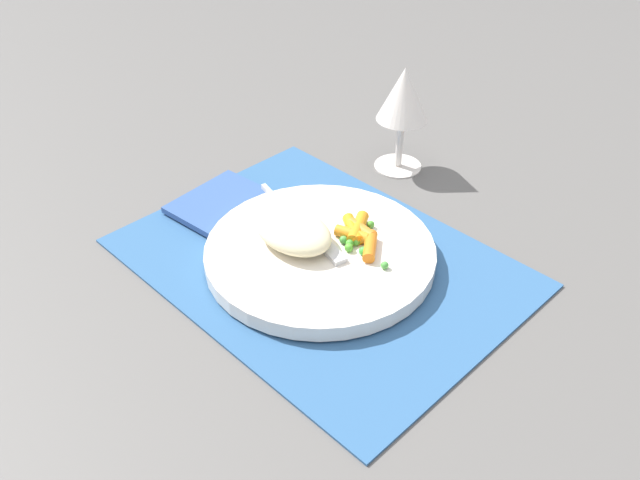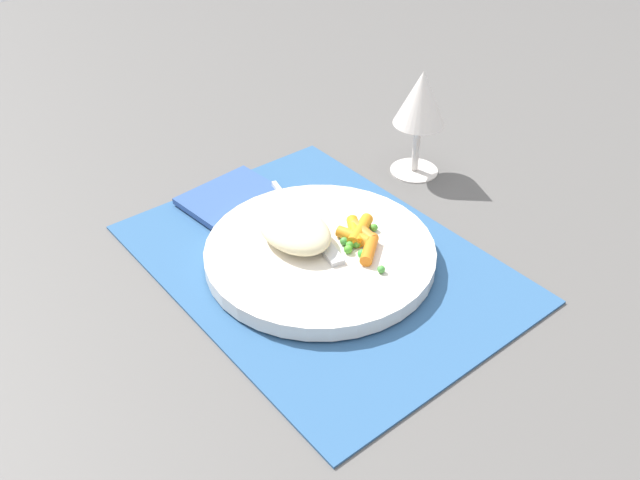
% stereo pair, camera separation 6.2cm
% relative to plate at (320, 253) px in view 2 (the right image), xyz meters
% --- Properties ---
extents(ground_plane, '(2.40, 2.40, 0.00)m').
position_rel_plate_xyz_m(ground_plane, '(0.00, 0.00, -0.02)').
color(ground_plane, '#565451').
extents(placemat, '(0.44, 0.33, 0.01)m').
position_rel_plate_xyz_m(placemat, '(0.00, 0.00, -0.01)').
color(placemat, '#2D5684').
rests_on(placemat, ground_plane).
extents(plate, '(0.27, 0.27, 0.02)m').
position_rel_plate_xyz_m(plate, '(0.00, 0.00, 0.00)').
color(plate, silver).
rests_on(plate, placemat).
extents(rice_mound, '(0.10, 0.07, 0.03)m').
position_rel_plate_xyz_m(rice_mound, '(-0.03, -0.02, 0.03)').
color(rice_mound, beige).
rests_on(rice_mound, plate).
extents(carrot_portion, '(0.08, 0.06, 0.01)m').
position_rel_plate_xyz_m(carrot_portion, '(0.02, 0.04, 0.02)').
color(carrot_portion, orange).
rests_on(carrot_portion, plate).
extents(pea_scatter, '(0.09, 0.06, 0.01)m').
position_rel_plate_xyz_m(pea_scatter, '(0.03, 0.03, 0.01)').
color(pea_scatter, '#46963B').
rests_on(pea_scatter, plate).
extents(fork, '(0.18, 0.06, 0.01)m').
position_rel_plate_xyz_m(fork, '(-0.03, 0.01, 0.01)').
color(fork, silver).
rests_on(fork, plate).
extents(wine_glass, '(0.07, 0.07, 0.15)m').
position_rel_plate_xyz_m(wine_glass, '(-0.08, 0.23, 0.09)').
color(wine_glass, silver).
rests_on(wine_glass, ground_plane).
extents(napkin, '(0.10, 0.13, 0.01)m').
position_rel_plate_xyz_m(napkin, '(-0.17, -0.01, -0.01)').
color(napkin, '#33518C').
rests_on(napkin, placemat).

